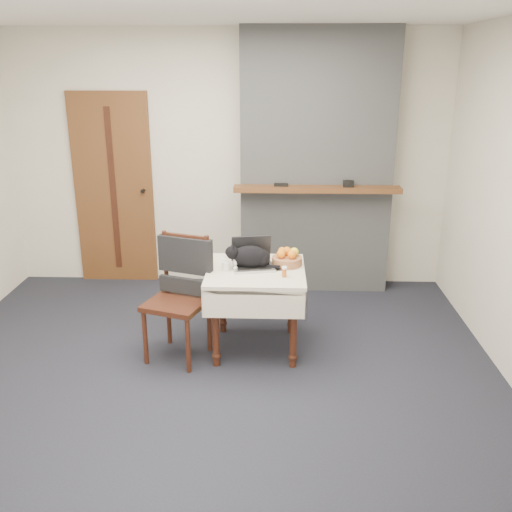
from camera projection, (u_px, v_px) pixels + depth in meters
The scene contains 12 objects.
ground at pixel (209, 373), 4.39m from camera, with size 4.50×4.50×0.00m, color black.
room_shell at pixel (210, 133), 4.26m from camera, with size 4.52×4.01×2.61m.
door at pixel (114, 190), 5.97m from camera, with size 0.82×0.10×2.00m.
chimney at pixel (316, 165), 5.68m from camera, with size 1.62×0.48×2.60m.
side_table at pixel (256, 282), 4.59m from camera, with size 0.78×0.78×0.70m.
laptop at pixel (253, 259), 4.59m from camera, with size 0.37×0.33×0.24m.
cat at pixel (251, 257), 4.55m from camera, with size 0.45×0.22×0.21m.
cream_jar at pixel (226, 266), 4.51m from camera, with size 0.06×0.06×0.07m, color silver.
pill_bottle at pixel (284, 272), 4.37m from camera, with size 0.04×0.04×0.08m.
fruit_basket at pixel (287, 258), 4.63m from camera, with size 0.24×0.24×0.14m.
desk_clutter at pixel (284, 267), 4.59m from camera, with size 0.15×0.02×0.01m, color black.
chair at pixel (182, 280), 4.52m from camera, with size 0.56×0.56×0.99m.
Camera 1 is at (0.50, -3.85, 2.27)m, focal length 40.00 mm.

